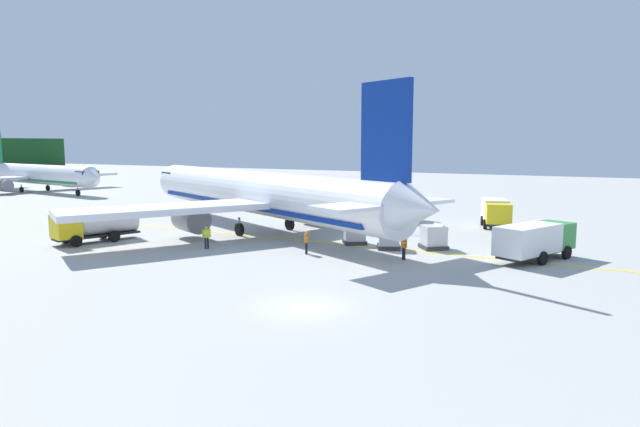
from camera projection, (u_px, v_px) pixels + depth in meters
name	position (u px, v px, depth m)	size (l,w,h in m)	color
airliner_foreground	(259.00, 194.00, 48.68)	(33.06, 39.23, 11.90)	white
airliner_mid_apron	(36.00, 175.00, 88.78)	(28.59, 34.53, 9.86)	silver
service_truck_fuel	(94.00, 225.00, 43.73)	(6.86, 3.90, 2.40)	yellow
service_truck_catering	(535.00, 239.00, 36.84)	(7.07, 4.77, 2.49)	#338C3F
service_truck_pushback	(496.00, 212.00, 51.68)	(5.92, 3.72, 2.56)	yellow
cargo_container_near	(434.00, 237.00, 40.99)	(2.51, 2.51, 1.90)	#333338
cargo_container_mid	(355.00, 232.00, 43.03)	(2.37, 2.37, 1.95)	#333338
cargo_container_far	(389.00, 238.00, 40.95)	(2.19, 2.19, 1.83)	#333338
crew_marshaller	(411.00, 223.00, 47.38)	(0.41, 0.57, 1.65)	#191E33
crew_loader_left	(404.00, 245.00, 37.05)	(0.45, 0.52, 1.72)	#191E33
crew_loader_right	(207.00, 235.00, 40.94)	(0.48, 0.48, 1.72)	#191E33
crew_supervisor	(306.00, 240.00, 39.03)	(0.61, 0.35, 1.69)	#191E33
apron_guide_line	(290.00, 239.00, 45.10)	(0.30, 60.00, 0.01)	yellow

